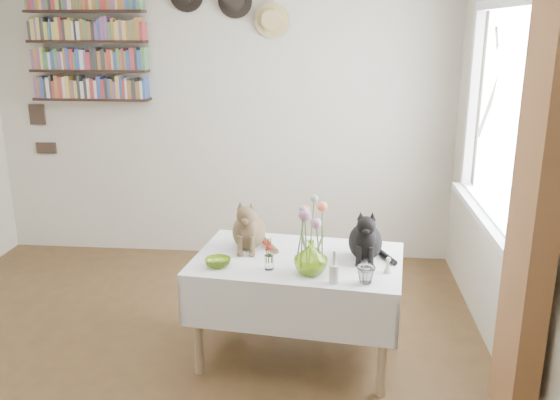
# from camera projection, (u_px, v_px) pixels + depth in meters

# --- Properties ---
(room) EXTENTS (4.08, 4.58, 2.58)m
(room) POSITION_uv_depth(u_px,v_px,m) (138.00, 181.00, 2.97)
(room) COLOR brown
(room) RESTS_ON ground
(window) EXTENTS (0.12, 1.52, 1.32)m
(window) POSITION_uv_depth(u_px,v_px,m) (501.00, 132.00, 3.52)
(window) COLOR white
(window) RESTS_ON room
(curtain) EXTENTS (0.12, 0.38, 2.10)m
(curtain) POSITION_uv_depth(u_px,v_px,m) (534.00, 219.00, 2.72)
(curtain) COLOR brown
(curtain) RESTS_ON room
(dining_table) EXTENTS (1.32, 0.94, 0.66)m
(dining_table) POSITION_uv_depth(u_px,v_px,m) (298.00, 283.00, 3.61)
(dining_table) COLOR white
(dining_table) RESTS_ON room
(tabby_cat) EXTENTS (0.23, 0.29, 0.34)m
(tabby_cat) POSITION_uv_depth(u_px,v_px,m) (249.00, 222.00, 3.68)
(tabby_cat) COLOR olive
(tabby_cat) RESTS_ON dining_table
(black_cat) EXTENTS (0.24, 0.29, 0.33)m
(black_cat) POSITION_uv_depth(u_px,v_px,m) (366.00, 232.00, 3.51)
(black_cat) COLOR black
(black_cat) RESTS_ON dining_table
(flower_vase) EXTENTS (0.21, 0.21, 0.20)m
(flower_vase) POSITION_uv_depth(u_px,v_px,m) (311.00, 257.00, 3.31)
(flower_vase) COLOR #B1D53D
(flower_vase) RESTS_ON dining_table
(green_bowl) EXTENTS (0.17, 0.17, 0.05)m
(green_bowl) POSITION_uv_depth(u_px,v_px,m) (218.00, 262.00, 3.43)
(green_bowl) COLOR #B1D53D
(green_bowl) RESTS_ON dining_table
(drinking_glass) EXTENTS (0.12, 0.12, 0.10)m
(drinking_glass) POSITION_uv_depth(u_px,v_px,m) (366.00, 275.00, 3.20)
(drinking_glass) COLOR white
(drinking_glass) RESTS_ON dining_table
(candlestick) EXTENTS (0.05, 0.05, 0.19)m
(candlestick) POSITION_uv_depth(u_px,v_px,m) (334.00, 272.00, 3.19)
(candlestick) COLOR white
(candlestick) RESTS_ON dining_table
(berry_jar) EXTENTS (0.05, 0.05, 0.21)m
(berry_jar) POSITION_uv_depth(u_px,v_px,m) (269.00, 254.00, 3.37)
(berry_jar) COLOR white
(berry_jar) RESTS_ON dining_table
(porcelain_figurine) EXTENTS (0.05, 0.05, 0.09)m
(porcelain_figurine) POSITION_uv_depth(u_px,v_px,m) (388.00, 266.00, 3.34)
(porcelain_figurine) COLOR white
(porcelain_figurine) RESTS_ON dining_table
(flower_bouquet) EXTENTS (0.17, 0.12, 0.39)m
(flower_bouquet) POSITION_uv_depth(u_px,v_px,m) (311.00, 215.00, 3.25)
(flower_bouquet) COLOR #4C7233
(flower_bouquet) RESTS_ON flower_vase
(bookshelf_unit) EXTENTS (1.00, 0.16, 0.91)m
(bookshelf_unit) POSITION_uv_depth(u_px,v_px,m) (88.00, 46.00, 4.96)
(bookshelf_unit) COLOR black
(bookshelf_unit) RESTS_ON room
(wall_hats) EXTENTS (0.98, 0.09, 0.48)m
(wall_hats) POSITION_uv_depth(u_px,v_px,m) (231.00, 5.00, 4.79)
(wall_hats) COLOR black
(wall_hats) RESTS_ON room
(wall_art_plaques) EXTENTS (0.21, 0.02, 0.44)m
(wall_art_plaques) POSITION_uv_depth(u_px,v_px,m) (41.00, 129.00, 5.28)
(wall_art_plaques) COLOR #38281E
(wall_art_plaques) RESTS_ON room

